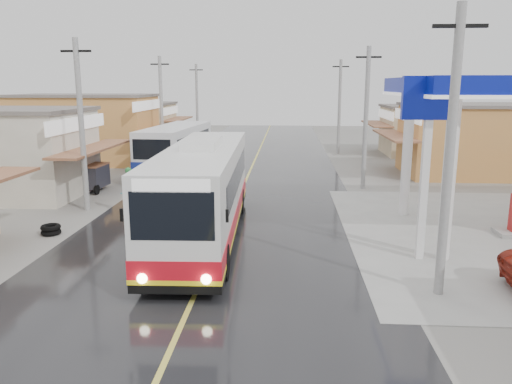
# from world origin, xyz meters

# --- Properties ---
(ground) EXTENTS (120.00, 120.00, 0.00)m
(ground) POSITION_xyz_m (0.00, 0.00, 0.00)
(ground) COLOR slate
(ground) RESTS_ON ground
(road) EXTENTS (12.00, 90.00, 0.02)m
(road) POSITION_xyz_m (0.00, 15.00, 0.01)
(road) COLOR black
(road) RESTS_ON ground
(centre_line) EXTENTS (0.15, 90.00, 0.01)m
(centre_line) POSITION_xyz_m (0.00, 15.00, 0.02)
(centre_line) COLOR #D8CC4C
(centre_line) RESTS_ON road
(shopfronts_left) EXTENTS (11.00, 44.00, 5.20)m
(shopfronts_left) POSITION_xyz_m (-13.00, 18.00, 0.00)
(shopfronts_left) COLOR tan
(shopfronts_left) RESTS_ON ground
(utility_poles_left) EXTENTS (1.60, 50.00, 8.00)m
(utility_poles_left) POSITION_xyz_m (-7.00, 16.00, 0.00)
(utility_poles_left) COLOR gray
(utility_poles_left) RESTS_ON ground
(utility_poles_right) EXTENTS (1.60, 36.00, 8.00)m
(utility_poles_right) POSITION_xyz_m (7.00, 15.00, 0.00)
(utility_poles_right) COLOR gray
(utility_poles_right) RESTS_ON ground
(coach_bus) EXTENTS (3.16, 12.55, 3.89)m
(coach_bus) POSITION_xyz_m (-0.62, 4.98, 1.88)
(coach_bus) COLOR silver
(coach_bus) RESTS_ON road
(second_bus) EXTENTS (3.30, 9.83, 3.21)m
(second_bus) POSITION_xyz_m (-4.85, 19.06, 1.73)
(second_bus) COLOR silver
(second_bus) RESTS_ON road
(cyclist) EXTENTS (0.87, 2.10, 2.22)m
(cyclist) POSITION_xyz_m (-4.69, 8.57, 0.73)
(cyclist) COLOR black
(cyclist) RESTS_ON ground
(tricycle_near) EXTENTS (1.46, 2.11, 1.55)m
(tricycle_near) POSITION_xyz_m (-8.32, 13.22, 0.89)
(tricycle_near) COLOR #26262D
(tricycle_near) RESTS_ON ground
(tyre_stack) EXTENTS (0.79, 0.79, 0.41)m
(tyre_stack) POSITION_xyz_m (-6.88, 4.98, 0.20)
(tyre_stack) COLOR black
(tyre_stack) RESTS_ON ground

